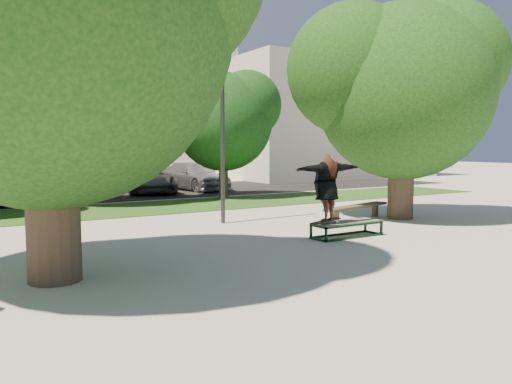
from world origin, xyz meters
TOP-DOWN VIEW (x-y plane):
  - ground at (0.00, 0.00)m, footprint 120.00×120.00m
  - grass_strip at (1.00, 9.50)m, footprint 30.00×4.00m
  - asphalt_strip at (0.00, 16.00)m, footprint 40.00×8.00m
  - tree_right at (5.92, 3.08)m, footprint 6.24×5.33m
  - bg_tree_mid at (-1.08, 12.08)m, footprint 5.76×4.92m
  - bg_tree_right at (4.43, 11.57)m, footprint 5.04×4.31m
  - lamppost at (1.00, 5.00)m, footprint 0.25×0.15m
  - office_building at (-2.00, 31.98)m, footprint 30.00×14.12m
  - side_building at (18.00, 22.00)m, footprint 15.00×10.00m
  - grind_box at (2.50, 1.51)m, footprint 1.80×0.60m
  - skater_rig at (1.85, 1.51)m, footprint 1.93×0.58m
  - bench at (4.66, 3.47)m, footprint 2.88×1.07m
  - car_dark at (-3.82, 14.56)m, footprint 1.79×4.42m
  - car_grey at (2.50, 15.33)m, footprint 2.89×4.91m
  - car_silver_b at (5.05, 15.67)m, footprint 2.64×4.95m

SIDE VIEW (x-z plane):
  - ground at x=0.00m, z-range 0.00..0.00m
  - asphalt_strip at x=0.00m, z-range 0.00..0.01m
  - grass_strip at x=1.00m, z-range 0.00..0.02m
  - grind_box at x=2.50m, z-range 0.00..0.38m
  - bench at x=4.66m, z-range 0.15..0.59m
  - car_grey at x=2.50m, z-range 0.00..1.28m
  - car_silver_b at x=5.05m, z-range 0.00..1.37m
  - car_dark at x=-3.82m, z-range 0.00..1.43m
  - skater_rig at x=1.85m, z-range 0.41..2.05m
  - lamppost at x=1.00m, z-range 0.10..6.21m
  - bg_tree_right at x=4.43m, z-range 0.77..6.21m
  - side_building at x=18.00m, z-range 0.00..8.00m
  - bg_tree_mid at x=-1.08m, z-range 0.90..7.14m
  - tree_right at x=5.92m, z-range 0.84..7.35m
  - office_building at x=-2.00m, z-range 0.00..16.00m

